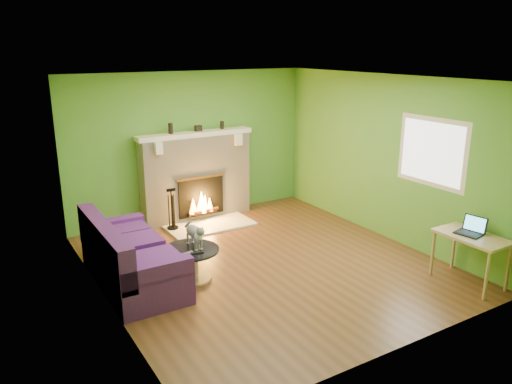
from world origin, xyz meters
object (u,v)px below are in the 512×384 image
coffee_table (191,262)px  cat (194,234)px  sofa (129,259)px  desk (472,241)px

coffee_table → cat: (0.08, 0.05, 0.36)m
coffee_table → cat: bearing=32.0°
sofa → desk: 4.46m
sofa → desk: sofa is taller
sofa → desk: bearing=-31.2°
sofa → cat: bearing=-18.2°
coffee_table → desk: 3.67m
desk → sofa: bearing=148.8°
coffee_table → cat: 0.37m
sofa → coffee_table: sofa is taller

